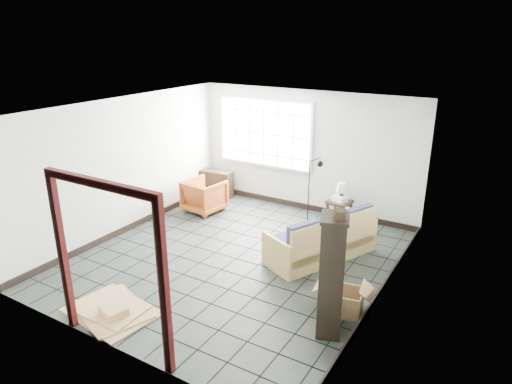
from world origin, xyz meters
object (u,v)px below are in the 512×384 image
Objects in this scene: side_table at (339,205)px; tall_shelf at (332,276)px; armchair at (204,194)px; futon_sofa at (323,241)px.

side_table is 3.69m from tall_shelf.
side_table is at bearing -155.12° from armchair.
futon_sofa is 2.12m from tall_shelf.
side_table is at bearing 126.19° from futon_sofa.
side_table is at bearing 89.98° from tall_shelf.
tall_shelf is at bearing -70.80° from side_table.
tall_shelf reaches higher than armchair.
tall_shelf reaches higher than futon_sofa.
armchair is 1.61× the size of side_table.
armchair is (-3.08, 0.71, 0.07)m from futon_sofa.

